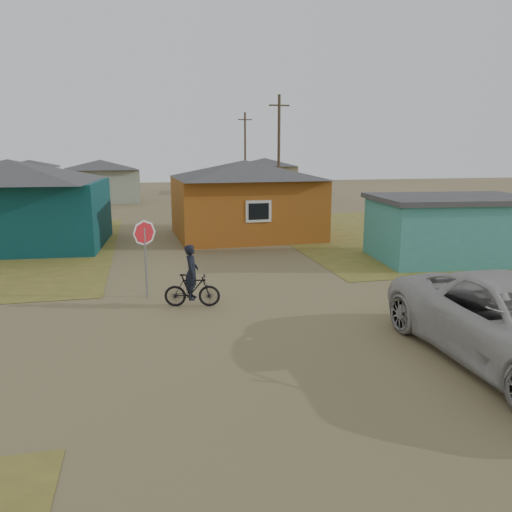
{
  "coord_description": "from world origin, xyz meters",
  "views": [
    {
      "loc": [
        -2.72,
        -11.18,
        4.4
      ],
      "look_at": [
        0.55,
        3.0,
        1.3
      ],
      "focal_mm": 35.0,
      "sensor_mm": 36.0,
      "label": 1
    }
  ],
  "objects": [
    {
      "name": "house_yellow",
      "position": [
        2.5,
        14.0,
        2.0
      ],
      "size": [
        7.72,
        6.76,
        3.9
      ],
      "color": "#975017",
      "rests_on": "ground"
    },
    {
      "name": "ground",
      "position": [
        0.0,
        0.0,
        0.0
      ],
      "size": [
        120.0,
        120.0,
        0.0
      ],
      "primitive_type": "plane",
      "color": "olive"
    },
    {
      "name": "grass_ne",
      "position": [
        14.0,
        13.0,
        0.01
      ],
      "size": [
        20.0,
        18.0,
        0.0
      ],
      "primitive_type": "cube",
      "color": "olive",
      "rests_on": "ground"
    },
    {
      "name": "utility_pole_near",
      "position": [
        6.5,
        22.0,
        4.14
      ],
      "size": [
        1.4,
        0.2,
        8.0
      ],
      "color": "#4A3A2C",
      "rests_on": "ground"
    },
    {
      "name": "stop_sign",
      "position": [
        -2.67,
        3.87,
        1.75
      ],
      "size": [
        0.77,
        0.16,
        2.37
      ],
      "color": "gray",
      "rests_on": "ground"
    },
    {
      "name": "house_teal",
      "position": [
        -8.5,
        13.5,
        2.05
      ],
      "size": [
        8.93,
        7.08,
        4.0
      ],
      "color": "#0A3538",
      "rests_on": "ground"
    },
    {
      "name": "cyclist",
      "position": [
        -1.42,
        2.59,
        0.66
      ],
      "size": [
        1.65,
        0.77,
        1.8
      ],
      "color": "black",
      "rests_on": "ground"
    },
    {
      "name": "utility_pole_far",
      "position": [
        7.5,
        38.0,
        4.14
      ],
      "size": [
        1.4,
        0.2,
        8.0
      ],
      "color": "#4A3A2C",
      "rests_on": "ground"
    },
    {
      "name": "house_beige_east",
      "position": [
        10.0,
        40.0,
        1.86
      ],
      "size": [
        6.95,
        6.05,
        3.6
      ],
      "color": "gray",
      "rests_on": "ground"
    },
    {
      "name": "house_pale_west",
      "position": [
        -6.0,
        34.0,
        1.86
      ],
      "size": [
        7.04,
        6.15,
        3.6
      ],
      "color": "gray",
      "rests_on": "ground"
    },
    {
      "name": "house_pale_north",
      "position": [
        -14.0,
        46.0,
        1.75
      ],
      "size": [
        6.28,
        5.81,
        3.4
      ],
      "color": "gray",
      "rests_on": "ground"
    },
    {
      "name": "shed_turquoise",
      "position": [
        9.5,
        6.5,
        1.31
      ],
      "size": [
        6.71,
        4.93,
        2.6
      ],
      "color": "teal",
      "rests_on": "ground"
    }
  ]
}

